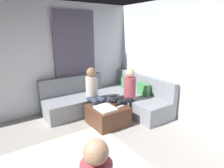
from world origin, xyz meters
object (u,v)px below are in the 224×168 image
object	(u,v)px
game_remote	(121,106)
person_on_couch_back	(126,91)
coffee_mug	(109,100)
sectional_couch	(110,100)
person_on_couch_side	(94,91)
ottoman	(108,115)

from	to	relation	value
game_remote	person_on_couch_back	size ratio (longest dim) A/B	0.12
coffee_mug	game_remote	distance (m)	0.40
sectional_couch	coffee_mug	distance (m)	0.54
sectional_couch	game_remote	xyz separation A→B (m)	(0.81, -0.26, 0.15)
game_remote	person_on_couch_side	xyz separation A→B (m)	(-0.66, -0.29, 0.23)
sectional_couch	coffee_mug	world-z (taller)	sectional_couch
game_remote	person_on_couch_back	bearing A→B (deg)	122.39
coffee_mug	game_remote	xyz separation A→B (m)	(0.40, 0.04, -0.04)
ottoman	person_on_couch_back	distance (m)	0.70
game_remote	person_on_couch_back	xyz separation A→B (m)	(-0.20, 0.32, 0.23)
sectional_couch	ottoman	bearing A→B (deg)	-37.72
ottoman	person_on_couch_back	xyz separation A→B (m)	(-0.02, 0.54, 0.45)
game_remote	person_on_couch_side	size ratio (longest dim) A/B	0.12
sectional_couch	ottoman	size ratio (longest dim) A/B	3.36
game_remote	coffee_mug	bearing A→B (deg)	-174.29
ottoman	person_on_couch_side	xyz separation A→B (m)	(-0.48, -0.07, 0.45)
sectional_couch	coffee_mug	bearing A→B (deg)	-36.84
sectional_couch	person_on_couch_back	xyz separation A→B (m)	(0.60, 0.06, 0.38)
coffee_mug	person_on_couch_side	size ratio (longest dim) A/B	0.08
game_remote	person_on_couch_back	world-z (taller)	person_on_couch_back
sectional_couch	person_on_couch_back	world-z (taller)	person_on_couch_back
ottoman	coffee_mug	size ratio (longest dim) A/B	8.00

